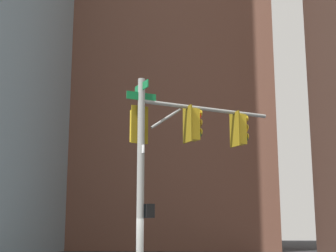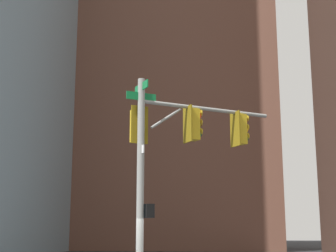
% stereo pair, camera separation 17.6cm
% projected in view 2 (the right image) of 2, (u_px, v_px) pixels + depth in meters
% --- Properties ---
extents(signal_pole_assembly, '(4.39, 2.88, 6.69)m').
position_uv_depth(signal_pole_assembly, '(174.00, 147.00, 15.57)').
color(signal_pole_assembly, gray).
rests_on(signal_pole_assembly, ground_plane).
extents(building_brick_farside, '(23.79, 18.03, 44.82)m').
position_uv_depth(building_brick_farside, '(177.00, 72.00, 65.98)').
color(building_brick_farside, brown).
rests_on(building_brick_farside, ground_plane).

